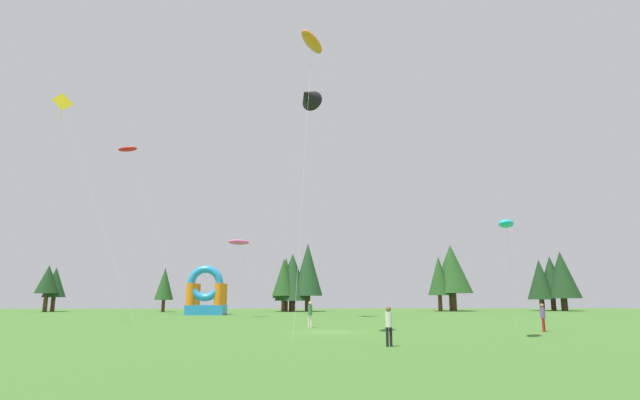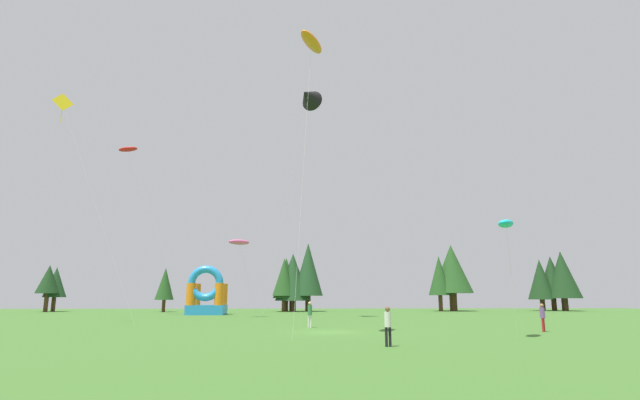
{
  "view_description": "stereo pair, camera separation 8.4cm",
  "coord_description": "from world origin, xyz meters",
  "px_view_note": "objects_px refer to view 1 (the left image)",
  "views": [
    {
      "loc": [
        -2.05,
        -31.66,
        2.24
      ],
      "look_at": [
        0.0,
        14.2,
        11.39
      ],
      "focal_mm": 27.16,
      "sensor_mm": 36.0,
      "label": 1
    },
    {
      "loc": [
        -1.97,
        -31.66,
        2.24
      ],
      "look_at": [
        0.0,
        14.2,
        11.39
      ],
      "focal_mm": 27.16,
      "sensor_mm": 36.0,
      "label": 2
    }
  ],
  "objects_px": {
    "kite_orange_parafoil": "(312,42)",
    "kite_cyan_parafoil": "(506,224)",
    "kite_red_parafoil": "(128,149)",
    "person_far_side": "(310,312)",
    "person_midfield": "(543,315)",
    "kite_yellow_diamond": "(62,105)",
    "kite_black_delta": "(308,97)",
    "person_left_edge": "(389,323)",
    "inflatable_blue_arch": "(206,297)",
    "kite_pink_parafoil": "(239,242)"
  },
  "relations": [
    {
      "from": "kite_red_parafoil",
      "to": "person_left_edge",
      "type": "bearing_deg",
      "value": -54.96
    },
    {
      "from": "kite_cyan_parafoil",
      "to": "inflatable_blue_arch",
      "type": "xyz_separation_m",
      "value": [
        -23.2,
        34.61,
        -4.18
      ]
    },
    {
      "from": "inflatable_blue_arch",
      "to": "kite_black_delta",
      "type": "bearing_deg",
      "value": -43.5
    },
    {
      "from": "person_midfield",
      "to": "person_far_side",
      "type": "bearing_deg",
      "value": 119.46
    },
    {
      "from": "person_far_side",
      "to": "kite_pink_parafoil",
      "type": "bearing_deg",
      "value": -55.47
    },
    {
      "from": "kite_orange_parafoil",
      "to": "person_midfield",
      "type": "xyz_separation_m",
      "value": [
        15.02,
        2.44,
        -17.44
      ]
    },
    {
      "from": "kite_black_delta",
      "to": "person_far_side",
      "type": "xyz_separation_m",
      "value": [
        -0.03,
        -13.66,
        -22.66
      ]
    },
    {
      "from": "kite_pink_parafoil",
      "to": "person_left_edge",
      "type": "distance_m",
      "value": 33.48
    },
    {
      "from": "kite_red_parafoil",
      "to": "person_left_edge",
      "type": "height_order",
      "value": "kite_red_parafoil"
    },
    {
      "from": "kite_black_delta",
      "to": "person_midfield",
      "type": "distance_m",
      "value": 32.86
    },
    {
      "from": "kite_cyan_parafoil",
      "to": "person_midfield",
      "type": "relative_size",
      "value": 3.75
    },
    {
      "from": "person_far_side",
      "to": "person_midfield",
      "type": "bearing_deg",
      "value": 173.19
    },
    {
      "from": "kite_black_delta",
      "to": "person_left_edge",
      "type": "height_order",
      "value": "kite_black_delta"
    },
    {
      "from": "kite_orange_parafoil",
      "to": "kite_red_parafoil",
      "type": "relative_size",
      "value": 0.92
    },
    {
      "from": "person_left_edge",
      "to": "person_midfield",
      "type": "relative_size",
      "value": 1.0
    },
    {
      "from": "inflatable_blue_arch",
      "to": "kite_yellow_diamond",
      "type": "bearing_deg",
      "value": -116.16
    },
    {
      "from": "kite_yellow_diamond",
      "to": "inflatable_blue_arch",
      "type": "height_order",
      "value": "kite_yellow_diamond"
    },
    {
      "from": "person_midfield",
      "to": "inflatable_blue_arch",
      "type": "xyz_separation_m",
      "value": [
        -27.12,
        30.14,
        1.07
      ]
    },
    {
      "from": "kite_pink_parafoil",
      "to": "kite_cyan_parafoil",
      "type": "xyz_separation_m",
      "value": [
        18.43,
        -26.64,
        -1.78
      ]
    },
    {
      "from": "kite_black_delta",
      "to": "kite_red_parafoil",
      "type": "bearing_deg",
      "value": 157.6
    },
    {
      "from": "kite_black_delta",
      "to": "person_left_edge",
      "type": "xyz_separation_m",
      "value": [
        3.23,
        -27.29,
        -22.71
      ]
    },
    {
      "from": "kite_black_delta",
      "to": "kite_yellow_diamond",
      "type": "relative_size",
      "value": 1.27
    },
    {
      "from": "kite_pink_parafoil",
      "to": "inflatable_blue_arch",
      "type": "relative_size",
      "value": 1.42
    },
    {
      "from": "kite_cyan_parafoil",
      "to": "inflatable_blue_arch",
      "type": "bearing_deg",
      "value": 123.84
    },
    {
      "from": "person_midfield",
      "to": "kite_yellow_diamond",
      "type": "bearing_deg",
      "value": 122.08
    },
    {
      "from": "kite_pink_parafoil",
      "to": "kite_orange_parafoil",
      "type": "height_order",
      "value": "kite_orange_parafoil"
    },
    {
      "from": "kite_orange_parafoil",
      "to": "person_midfield",
      "type": "bearing_deg",
      "value": 9.23
    },
    {
      "from": "person_far_side",
      "to": "kite_black_delta",
      "type": "bearing_deg",
      "value": -78.88
    },
    {
      "from": "kite_pink_parafoil",
      "to": "kite_cyan_parafoil",
      "type": "height_order",
      "value": "kite_pink_parafoil"
    },
    {
      "from": "person_midfield",
      "to": "inflatable_blue_arch",
      "type": "height_order",
      "value": "inflatable_blue_arch"
    },
    {
      "from": "person_left_edge",
      "to": "person_midfield",
      "type": "height_order",
      "value": "person_left_edge"
    },
    {
      "from": "kite_red_parafoil",
      "to": "person_far_side",
      "type": "relative_size",
      "value": 11.15
    },
    {
      "from": "kite_yellow_diamond",
      "to": "person_midfield",
      "type": "bearing_deg",
      "value": -15.43
    },
    {
      "from": "kite_yellow_diamond",
      "to": "person_midfield",
      "type": "distance_m",
      "value": 42.28
    },
    {
      "from": "kite_orange_parafoil",
      "to": "kite_cyan_parafoil",
      "type": "distance_m",
      "value": 16.61
    },
    {
      "from": "kite_pink_parafoil",
      "to": "kite_yellow_diamond",
      "type": "distance_m",
      "value": 21.77
    },
    {
      "from": "kite_cyan_parafoil",
      "to": "person_left_edge",
      "type": "relative_size",
      "value": 3.74
    },
    {
      "from": "kite_yellow_diamond",
      "to": "person_far_side",
      "type": "height_order",
      "value": "kite_yellow_diamond"
    },
    {
      "from": "person_midfield",
      "to": "person_left_edge",
      "type": "bearing_deg",
      "value": 174.53
    },
    {
      "from": "kite_orange_parafoil",
      "to": "kite_black_delta",
      "type": "bearing_deg",
      "value": 89.58
    },
    {
      "from": "kite_pink_parafoil",
      "to": "person_midfield",
      "type": "xyz_separation_m",
      "value": [
        22.34,
        -22.16,
        -7.03
      ]
    },
    {
      "from": "kite_black_delta",
      "to": "person_midfield",
      "type": "relative_size",
      "value": 14.14
    },
    {
      "from": "kite_black_delta",
      "to": "kite_cyan_parafoil",
      "type": "height_order",
      "value": "kite_black_delta"
    },
    {
      "from": "kite_red_parafoil",
      "to": "person_far_side",
      "type": "height_order",
      "value": "kite_red_parafoil"
    },
    {
      "from": "kite_red_parafoil",
      "to": "kite_yellow_diamond",
      "type": "bearing_deg",
      "value": -88.97
    },
    {
      "from": "kite_red_parafoil",
      "to": "person_midfield",
      "type": "xyz_separation_m",
      "value": [
        37.23,
        -27.73,
        -19.22
      ]
    },
    {
      "from": "kite_cyan_parafoil",
      "to": "person_midfield",
      "type": "xyz_separation_m",
      "value": [
        3.92,
        4.48,
        -5.25
      ]
    },
    {
      "from": "kite_red_parafoil",
      "to": "inflatable_blue_arch",
      "type": "relative_size",
      "value": 3.49
    },
    {
      "from": "kite_orange_parafoil",
      "to": "kite_cyan_parafoil",
      "type": "bearing_deg",
      "value": -10.4
    },
    {
      "from": "kite_pink_parafoil",
      "to": "kite_orange_parafoil",
      "type": "relative_size",
      "value": 0.45
    }
  ]
}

